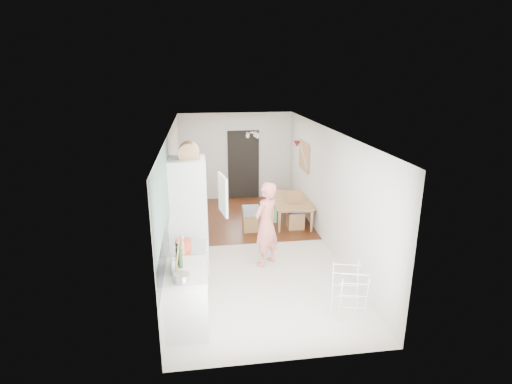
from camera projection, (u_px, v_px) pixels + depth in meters
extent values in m
cube|color=silver|center=(252.00, 248.00, 8.52)|extent=(3.20, 7.00, 0.01)
cube|color=#522816|center=(243.00, 217.00, 10.27)|extent=(3.20, 3.30, 0.01)
cube|color=slate|center=(163.00, 196.00, 5.87)|extent=(0.02, 3.00, 1.30)
cube|color=black|center=(164.00, 256.00, 5.56)|extent=(0.02, 1.90, 0.50)
cube|color=black|center=(243.00, 165.00, 11.55)|extent=(0.90, 0.04, 2.00)
cube|color=white|center=(187.00, 300.00, 5.81)|extent=(0.60, 0.90, 0.86)
cube|color=beige|center=(185.00, 271.00, 5.67)|extent=(0.62, 0.92, 0.06)
cube|color=white|center=(188.00, 274.00, 6.51)|extent=(0.60, 0.60, 0.88)
cube|color=#B3B3B6|center=(187.00, 248.00, 6.38)|extent=(0.60, 0.60, 0.04)
cube|color=white|center=(189.00, 216.00, 7.30)|extent=(0.66, 0.66, 2.15)
cube|color=white|center=(223.00, 195.00, 6.96)|extent=(0.14, 0.56, 0.70)
cube|color=white|center=(205.00, 190.00, 7.20)|extent=(0.02, 0.52, 0.66)
cube|color=tan|center=(304.00, 156.00, 10.08)|extent=(0.03, 0.90, 0.70)
cube|color=#A5723F|center=(304.00, 156.00, 10.08)|extent=(0.00, 0.94, 0.74)
cone|color=maroon|center=(297.00, 144.00, 10.63)|extent=(0.18, 0.18, 0.16)
imported|color=#DD7368|center=(266.00, 217.00, 7.53)|extent=(0.84, 0.82, 1.95)
imported|color=#A5723F|center=(293.00, 212.00, 9.95)|extent=(0.91, 1.46, 0.49)
cube|color=gray|center=(251.00, 211.00, 9.23)|extent=(0.39, 0.39, 0.18)
cylinder|color=#DA442A|center=(183.00, 245.00, 6.29)|extent=(0.30, 0.30, 0.15)
cylinder|color=#B3B3B6|center=(182.00, 278.00, 5.33)|extent=(0.27, 0.27, 0.11)
cylinder|color=#1F4421|center=(275.00, 216.00, 7.36)|extent=(0.06, 0.06, 0.26)
cylinder|color=#1F4421|center=(178.00, 256.00, 5.77)|extent=(0.07, 0.07, 0.27)
cylinder|color=#1F4421|center=(180.00, 259.00, 5.68)|extent=(0.08, 0.08, 0.28)
cylinder|color=silver|center=(174.00, 268.00, 5.48)|extent=(0.09, 0.09, 0.22)
cylinder|color=tan|center=(182.00, 247.00, 6.08)|extent=(0.08, 0.08, 0.24)
cylinder|color=tan|center=(178.00, 251.00, 6.03)|extent=(0.06, 0.06, 0.20)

